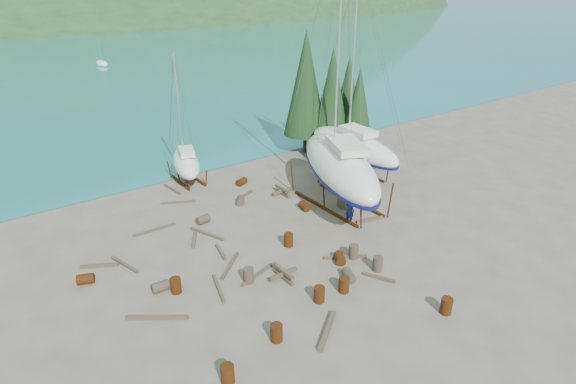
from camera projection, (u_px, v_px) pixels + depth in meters
ground at (305, 247)px, 28.21m from camera, size 600.00×600.00×0.00m
far_house_right at (74, 18)px, 182.23m from camera, size 6.60×5.60×5.60m
cypress_near_right at (332, 95)px, 41.30m from camera, size 3.60×3.60×10.00m
cypress_mid_right at (358, 106)px, 41.01m from camera, size 3.06×3.06×8.50m
cypress_back_left at (306, 84)px, 41.59m from camera, size 4.14×4.14×11.50m
cypress_far_right at (348, 95)px, 43.89m from camera, size 3.24×3.24×9.00m
moored_boat_mid at (102, 64)px, 92.00m from camera, size 2.00×5.00×6.05m
large_sailboat_near at (340, 165)px, 32.25m from camera, size 8.47×13.00×19.83m
large_sailboat_far at (353, 146)px, 37.74m from camera, size 3.50×10.42×16.28m
small_sailboat_shore at (186, 162)px, 36.90m from camera, size 3.85×6.77×10.33m
worker at (350, 210)px, 30.70m from camera, size 0.57×0.76×1.91m
drum_0 at (228, 374)px, 18.39m from camera, size 0.58×0.58×0.88m
drum_1 at (349, 275)px, 24.92m from camera, size 0.89×1.04×0.58m
drum_2 at (86, 279)px, 24.62m from camera, size 1.03×0.86×0.58m
drum_3 at (344, 285)px, 23.90m from camera, size 0.58×0.58×0.88m
drum_4 at (242, 182)px, 36.85m from camera, size 1.02×0.84×0.58m
drum_5 at (353, 252)px, 26.86m from camera, size 0.58×0.58×0.88m
drum_6 at (304, 206)px, 32.76m from camera, size 0.70×0.95×0.58m
drum_7 at (446, 306)px, 22.32m from camera, size 0.58×0.58×0.88m
drum_8 at (176, 285)px, 23.85m from camera, size 0.58×0.58×0.88m
drum_9 at (203, 219)px, 30.90m from camera, size 0.94×0.67×0.58m
drum_10 at (319, 294)px, 23.16m from camera, size 0.58×0.58×0.88m
drum_11 at (241, 200)px, 33.62m from camera, size 0.95×1.05×0.58m
drum_12 at (340, 258)px, 26.50m from camera, size 0.95×1.05×0.58m
drum_13 at (276, 333)px, 20.60m from camera, size 0.58×0.58×0.88m
drum_14 at (289, 240)px, 28.12m from camera, size 0.58×0.58×0.88m
drum_15 at (160, 287)px, 24.00m from camera, size 0.92×0.64×0.58m
drum_16 at (249, 275)px, 24.67m from camera, size 0.58×0.58×0.88m
drum_17 at (378, 264)px, 25.70m from camera, size 0.58×0.58×0.88m
timber_0 at (178, 202)px, 33.85m from camera, size 2.39×1.26×0.14m
timber_1 at (370, 220)px, 31.28m from camera, size 2.07×0.73×0.19m
timber_2 at (99, 265)px, 26.15m from camera, size 1.97×1.19×0.19m
timber_3 at (257, 275)px, 25.33m from camera, size 2.52×0.89×0.15m
timber_4 at (221, 252)px, 27.49m from camera, size 0.53×1.79×0.17m
timber_5 at (345, 257)px, 26.99m from camera, size 2.33×1.53×0.16m
timber_6 at (245, 195)px, 35.02m from camera, size 1.66×0.82×0.19m
timber_7 at (379, 278)px, 25.08m from camera, size 1.00×1.71×0.17m
timber_8 at (194, 240)px, 28.80m from camera, size 1.07×1.67×0.19m
timber_9 at (173, 189)px, 35.98m from camera, size 0.44×2.43×0.15m
timber_10 at (207, 234)px, 29.53m from camera, size 1.16×2.73×0.16m
timber_11 at (230, 265)px, 26.21m from camera, size 2.18×1.96×0.15m
timber_12 at (219, 289)px, 24.18m from camera, size 0.85×2.49×0.17m
timber_14 at (157, 317)px, 22.06m from camera, size 2.60×1.93×0.18m
timber_15 at (155, 230)px, 30.02m from camera, size 2.93×0.15×0.15m
timber_16 at (327, 330)px, 21.19m from camera, size 2.33×1.76×0.23m
timber_17 at (125, 264)px, 26.28m from camera, size 0.86×2.47×0.16m
timber_pile_fore at (283, 274)px, 25.03m from camera, size 1.80×1.80×0.60m
timber_pile_aft at (282, 191)px, 35.13m from camera, size 1.80×1.80×0.60m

